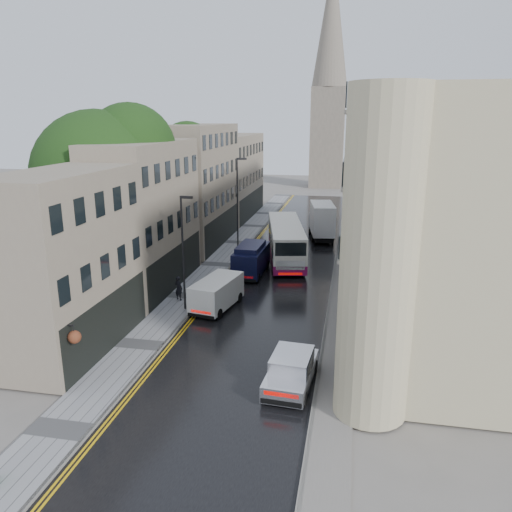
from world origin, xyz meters
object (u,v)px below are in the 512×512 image
(lamp_post_far, at_px, (237,203))
(lamp_post_near, at_px, (183,254))
(tree_far, at_px, (169,186))
(navy_van, at_px, (234,264))
(white_lorry, at_px, (313,224))
(silver_hatchback, at_px, (265,383))
(tree_near, at_px, (101,199))
(white_van, at_px, (193,300))
(cream_bus, at_px, (273,251))
(pedestrian, at_px, (179,288))

(lamp_post_far, bearing_deg, lamp_post_near, -108.27)
(tree_far, height_order, navy_van, tree_far)
(tree_far, relative_size, white_lorry, 1.65)
(white_lorry, xyz_separation_m, lamp_post_far, (-7.27, -3.63, 2.54))
(silver_hatchback, height_order, lamp_post_far, lamp_post_far)
(tree_near, height_order, white_lorry, tree_near)
(navy_van, bearing_deg, lamp_post_near, -102.92)
(tree_far, bearing_deg, lamp_post_far, 8.24)
(navy_van, bearing_deg, white_van, -95.67)
(tree_far, xyz_separation_m, navy_van, (8.86, -9.29, -4.83))
(white_lorry, bearing_deg, lamp_post_far, -162.93)
(silver_hatchback, bearing_deg, white_van, 129.21)
(cream_bus, distance_m, white_lorry, 10.80)
(cream_bus, relative_size, lamp_post_near, 1.58)
(cream_bus, bearing_deg, white_van, -119.47)
(tree_far, height_order, lamp_post_far, tree_far)
(white_van, bearing_deg, lamp_post_near, 149.24)
(tree_near, xyz_separation_m, white_van, (8.20, -4.02, -5.84))
(cream_bus, height_order, lamp_post_near, lamp_post_near)
(white_lorry, distance_m, white_van, 22.50)
(pedestrian, distance_m, lamp_post_near, 3.52)
(white_van, distance_m, navy_van, 7.79)
(tree_far, distance_m, lamp_post_far, 7.04)
(white_lorry, relative_size, silver_hatchback, 1.65)
(cream_bus, xyz_separation_m, silver_hatchback, (2.92, -20.47, -0.81))
(silver_hatchback, relative_size, pedestrian, 2.59)
(tree_far, distance_m, silver_hatchback, 30.53)
(white_lorry, xyz_separation_m, white_van, (-6.14, -21.63, -0.90))
(silver_hatchback, xyz_separation_m, lamp_post_near, (-7.37, 10.07, 3.12))
(lamp_post_near, bearing_deg, white_van, -37.08)
(white_lorry, distance_m, pedestrian, 20.95)
(tree_near, bearing_deg, navy_van, 22.06)
(white_lorry, xyz_separation_m, navy_van, (-5.18, -13.90, -0.60))
(tree_far, height_order, lamp_post_near, tree_far)
(white_lorry, bearing_deg, navy_van, -119.89)
(navy_van, bearing_deg, white_lorry, 70.94)
(tree_near, xyz_separation_m, pedestrian, (6.38, -1.74, -5.94))
(white_van, distance_m, lamp_post_near, 3.10)
(tree_near, bearing_deg, white_van, -26.10)
(navy_van, bearing_deg, cream_bus, 53.32)
(cream_bus, distance_m, silver_hatchback, 20.69)
(tree_far, distance_m, navy_van, 13.71)
(tree_near, height_order, tree_far, tree_near)
(white_lorry, bearing_deg, tree_near, -138.60)
(lamp_post_near, bearing_deg, pedestrian, 126.91)
(white_lorry, bearing_deg, white_van, -115.29)
(tree_near, xyz_separation_m, lamp_post_far, (7.06, 13.98, -2.41))
(cream_bus, relative_size, white_van, 2.56)
(pedestrian, xyz_separation_m, lamp_post_near, (0.99, -1.55, 3.00))
(cream_bus, relative_size, lamp_post_far, 1.39)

